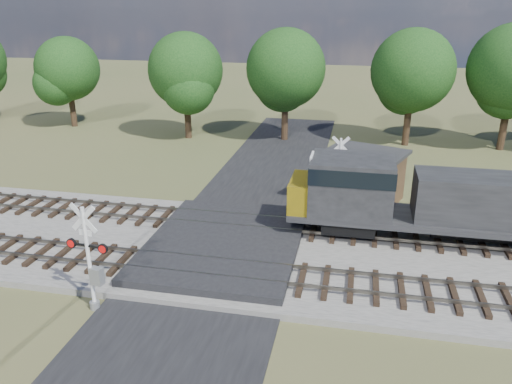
# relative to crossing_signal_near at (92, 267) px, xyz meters

# --- Properties ---
(ground) EXTENTS (160.00, 160.00, 0.00)m
(ground) POSITION_rel_crossing_signal_near_xyz_m (3.56, 5.16, -1.82)
(ground) COLOR #45512B
(ground) RESTS_ON ground
(ballast_bed) EXTENTS (140.00, 10.00, 0.30)m
(ballast_bed) POSITION_rel_crossing_signal_near_xyz_m (13.56, 5.66, -1.67)
(ballast_bed) COLOR gray
(ballast_bed) RESTS_ON ground
(road) EXTENTS (7.00, 60.00, 0.08)m
(road) POSITION_rel_crossing_signal_near_xyz_m (3.56, 5.16, -1.78)
(road) COLOR black
(road) RESTS_ON ground
(crossing_panel) EXTENTS (7.00, 9.00, 0.62)m
(crossing_panel) POSITION_rel_crossing_signal_near_xyz_m (3.56, 5.66, -1.51)
(crossing_panel) COLOR #262628
(crossing_panel) RESTS_ON ground
(track_near) EXTENTS (140.00, 2.60, 0.33)m
(track_near) POSITION_rel_crossing_signal_near_xyz_m (6.68, 3.16, -1.41)
(track_near) COLOR black
(track_near) RESTS_ON ballast_bed
(track_far) EXTENTS (140.00, 2.60, 0.33)m
(track_far) POSITION_rel_crossing_signal_near_xyz_m (6.68, 8.16, -1.41)
(track_far) COLOR black
(track_far) RESTS_ON ballast_bed
(crossing_signal_near) EXTENTS (1.76, 0.42, 4.38)m
(crossing_signal_near) POSITION_rel_crossing_signal_near_xyz_m (0.00, 0.00, 0.00)
(crossing_signal_near) COLOR silver
(crossing_signal_near) RESTS_ON ground
(crossing_signal_far) EXTENTS (1.65, 0.36, 4.10)m
(crossing_signal_far) POSITION_rel_crossing_signal_near_xyz_m (8.42, 12.90, -0.12)
(crossing_signal_far) COLOR silver
(crossing_signal_far) RESTS_ON ground
(equipment_shed) EXTENTS (5.74, 5.74, 3.03)m
(equipment_shed) POSITION_rel_crossing_signal_near_xyz_m (9.77, 13.44, -0.29)
(equipment_shed) COLOR #412F1C
(equipment_shed) RESTS_ON ground
(treeline) EXTENTS (83.75, 9.93, 11.41)m
(treeline) POSITION_rel_crossing_signal_near_xyz_m (17.36, 27.06, 4.68)
(treeline) COLOR black
(treeline) RESTS_ON ground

